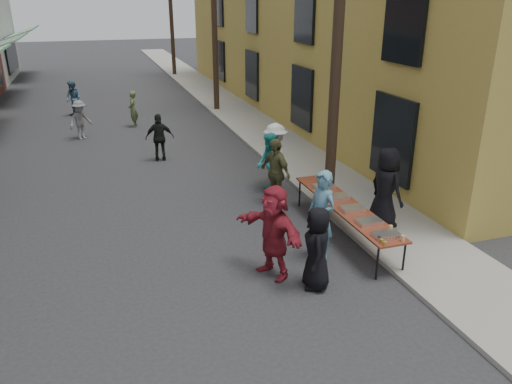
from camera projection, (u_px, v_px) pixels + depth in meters
ground at (187, 292)px, 9.11m from camera, size 120.00×120.00×0.00m
sidewalk at (231, 109)px, 23.81m from camera, size 2.20×60.00×0.10m
utility_pole_near at (339, 22)px, 11.37m from camera, size 0.26×0.26×9.00m
utility_pole_mid at (214, 10)px, 21.99m from camera, size 0.26×0.26×9.00m
utility_pole_far at (171, 6)px, 32.60m from camera, size 0.26×0.26×9.00m
serving_table at (345, 207)px, 11.00m from camera, size 0.70×4.00×0.75m
catering_tray_sausage at (386, 235)px, 9.51m from camera, size 0.50×0.33×0.08m
catering_tray_foil_b at (369, 221)px, 10.09m from camera, size 0.50×0.33×0.08m
catering_tray_buns at (352, 208)px, 10.71m from camera, size 0.50×0.33×0.08m
catering_tray_foil_d at (337, 197)px, 11.33m from camera, size 0.50×0.33×0.08m
catering_tray_buns_end at (324, 187)px, 11.95m from camera, size 0.50×0.33×0.08m
condiment_jar_a at (385, 244)px, 9.19m from camera, size 0.07×0.07×0.08m
condiment_jar_b at (382, 241)px, 9.27m from camera, size 0.07×0.07×0.08m
condiment_jar_c at (379, 239)px, 9.36m from camera, size 0.07×0.07×0.08m
cup_stack at (403, 238)px, 9.34m from camera, size 0.08×0.08×0.12m
guest_front_a at (317, 248)px, 9.00m from camera, size 0.73×0.90×1.58m
guest_front_b at (321, 216)px, 9.95m from camera, size 0.64×0.80×1.89m
guest_front_c at (270, 164)px, 13.37m from camera, size 0.69×0.86×1.69m
guest_front_d at (275, 156)px, 13.84m from camera, size 0.92×1.30×1.82m
guest_front_e at (275, 172)px, 12.63m from camera, size 0.76×1.12×1.77m
guest_queue_back at (274, 231)px, 9.37m from camera, size 1.16×1.77×1.83m
server at (386, 188)px, 11.19m from camera, size 0.75×1.00×1.87m
passerby_left at (80, 120)px, 18.67m from camera, size 1.08×1.00×1.47m
passerby_mid at (160, 138)px, 16.17m from camera, size 0.94×0.47×1.55m
passerby_right at (133, 109)px, 20.44m from camera, size 0.46×0.60×1.48m
passerby_far at (73, 99)px, 22.27m from camera, size 0.95×0.97×1.57m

